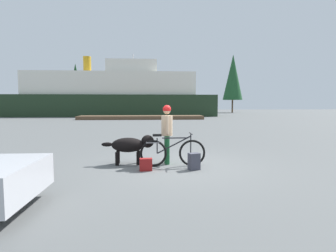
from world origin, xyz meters
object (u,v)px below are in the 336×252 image
(bicycle, at_px, (172,152))
(sailboat_moored, at_px, (134,112))
(backpack, at_px, (194,161))
(ferry_boat, at_px, (113,95))
(handbag_pannier, at_px, (146,165))
(dog, at_px, (131,145))
(person_cyclist, at_px, (167,129))

(bicycle, xyz_separation_m, sailboat_moored, (-3.15, 35.78, 0.10))
(backpack, height_order, sailboat_moored, sailboat_moored)
(bicycle, xyz_separation_m, ferry_boat, (-5.97, 33.08, 2.63))
(handbag_pannier, bearing_deg, backpack, 0.98)
(dog, distance_m, sailboat_moored, 35.48)
(dog, bearing_deg, bicycle, -17.23)
(ferry_boat, bearing_deg, bicycle, -79.77)
(bicycle, height_order, sailboat_moored, sailboat_moored)
(dog, bearing_deg, sailboat_moored, 93.25)
(dog, distance_m, handbag_pannier, 0.97)
(dog, relative_size, backpack, 3.40)
(sailboat_moored, bearing_deg, handbag_pannier, -86.16)
(person_cyclist, bearing_deg, ferry_boat, 100.13)
(dog, xyz_separation_m, ferry_boat, (-4.83, 32.73, 2.47))
(backpack, bearing_deg, person_cyclist, 130.46)
(backpack, bearing_deg, sailboat_moored, 95.82)
(bicycle, bearing_deg, backpack, -37.09)
(dog, relative_size, sailboat_moored, 0.16)
(bicycle, relative_size, dog, 1.21)
(dog, xyz_separation_m, backpack, (1.68, -0.76, -0.33))
(sailboat_moored, bearing_deg, person_cyclist, -85.11)
(backpack, distance_m, handbag_pannier, 1.26)
(ferry_boat, bearing_deg, dog, -81.60)
(person_cyclist, bearing_deg, dog, -179.06)
(dog, height_order, sailboat_moored, sailboat_moored)
(person_cyclist, distance_m, handbag_pannier, 1.31)
(bicycle, distance_m, dog, 1.21)
(ferry_boat, bearing_deg, sailboat_moored, 43.73)
(bicycle, xyz_separation_m, dog, (-1.14, 0.35, 0.16))
(bicycle, distance_m, handbag_pannier, 0.87)
(person_cyclist, relative_size, dog, 1.14)
(handbag_pannier, bearing_deg, sailboat_moored, 93.84)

